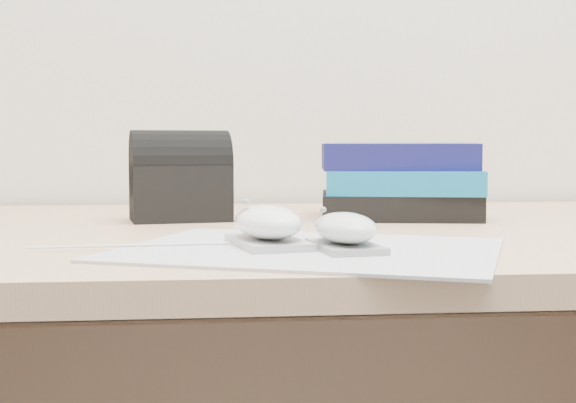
{
  "coord_description": "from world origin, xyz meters",
  "views": [
    {
      "loc": [
        -0.15,
        0.56,
        0.83
      ],
      "look_at": [
        -0.07,
        1.47,
        0.77
      ],
      "focal_mm": 50.0,
      "sensor_mm": 36.0,
      "label": 1
    }
  ],
  "objects": [
    {
      "name": "mousepad",
      "position": [
        -0.06,
        1.34,
        0.73
      ],
      "size": [
        0.44,
        0.4,
        0.0
      ],
      "primitive_type": "cube",
      "rotation": [
        0.0,
        0.0,
        -0.39
      ],
      "color": "#98979F",
      "rests_on": "desk"
    },
    {
      "name": "mouse_front",
      "position": [
        -0.02,
        1.32,
        0.75
      ],
      "size": [
        0.07,
        0.11,
        0.04
      ],
      "color": "#939496",
      "rests_on": "mousepad"
    },
    {
      "name": "pouch",
      "position": [
        -0.19,
        1.67,
        0.79
      ],
      "size": [
        0.15,
        0.11,
        0.12
      ],
      "color": "black",
      "rests_on": "desk"
    },
    {
      "name": "usb_cable",
      "position": [
        -0.23,
        1.37,
        0.73
      ],
      "size": [
        0.2,
        0.02,
        0.0
      ],
      "primitive_type": "cylinder",
      "rotation": [
        0.0,
        1.57,
        0.09
      ],
      "color": "white",
      "rests_on": "mousepad"
    },
    {
      "name": "mouse_rear",
      "position": [
        -0.1,
        1.36,
        0.75
      ],
      "size": [
        0.09,
        0.12,
        0.05
      ],
      "color": "#A8A8AA",
      "rests_on": "mousepad"
    },
    {
      "name": "desk",
      "position": [
        0.0,
        1.64,
        0.5
      ],
      "size": [
        1.6,
        0.8,
        0.73
      ],
      "color": "tan",
      "rests_on": "ground"
    },
    {
      "name": "book_stack",
      "position": [
        0.12,
        1.69,
        0.78
      ],
      "size": [
        0.24,
        0.21,
        0.11
      ],
      "color": "black",
      "rests_on": "desk"
    }
  ]
}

